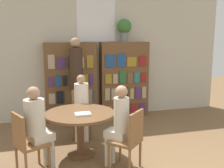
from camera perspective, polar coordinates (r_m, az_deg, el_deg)
name	(u,v)px	position (r m, az deg, el deg)	size (l,w,h in m)	color
wall_back	(96,54)	(6.26, -3.46, 6.51)	(6.40, 0.07, 3.00)	beige
bookshelf_left	(71,82)	(6.04, -8.94, 0.40)	(1.15, 0.34, 1.79)	brown
bookshelf_right	(124,80)	(6.31, 2.63, 0.93)	(1.15, 0.34, 1.79)	brown
flower_vase	(124,28)	(6.23, 2.68, 12.15)	(0.34, 0.34, 0.53)	slate
reading_table	(80,120)	(4.25, -6.96, -7.87)	(1.11, 1.11, 0.73)	brown
chair_near_camera	(26,141)	(3.90, -18.14, -11.61)	(0.53, 0.53, 0.89)	brown
chair_left_side	(82,111)	(5.13, -6.55, -5.83)	(0.47, 0.47, 0.89)	brown
chair_far_side	(130,137)	(3.83, 3.86, -11.50)	(0.57, 0.57, 0.89)	brown
seated_reader_left	(81,103)	(4.91, -6.67, -4.22)	(0.32, 0.39, 1.23)	silver
seated_reader_right	(118,122)	(3.85, 1.39, -8.36)	(0.38, 0.39, 1.24)	beige
seated_reader_back	(38,123)	(3.89, -15.90, -8.15)	(0.42, 0.40, 1.24)	beige
librarian_standing	(76,73)	(5.52, -7.81, 2.30)	(0.28, 0.55, 1.90)	#332319
open_book_on_table	(83,114)	(4.06, -6.35, -6.53)	(0.24, 0.18, 0.03)	silver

